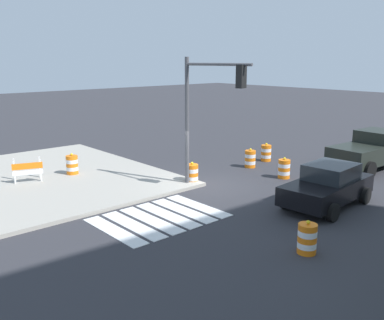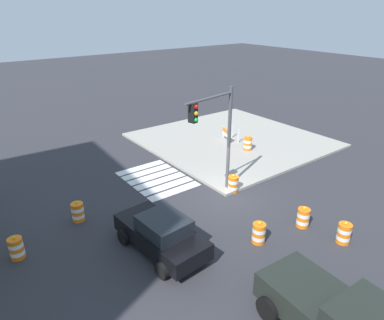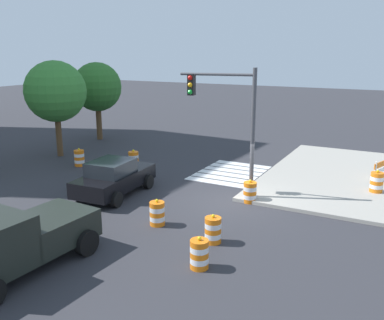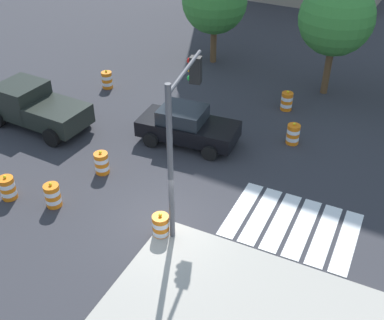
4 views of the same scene
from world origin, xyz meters
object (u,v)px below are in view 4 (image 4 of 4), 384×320
at_px(traffic_barrel_crosswalk_end, 53,195).
at_px(traffic_light_pole, 181,120).
at_px(street_tree_streetside_near, 336,18).
at_px(traffic_barrel_median_far, 107,80).
at_px(sports_car, 187,126).
at_px(street_tree_streetside_mid, 215,1).
at_px(traffic_barrel_near_corner, 293,134).
at_px(traffic_barrel_opposite_curb, 161,227).
at_px(traffic_barrel_far_curb, 102,163).
at_px(traffic_barrel_lane_center, 8,188).
at_px(pickup_truck, 32,106).
at_px(traffic_barrel_median_near, 287,101).

xyz_separation_m(traffic_barrel_crosswalk_end, traffic_light_pole, (4.48, 1.49, 3.46)).
height_order(traffic_barrel_crosswalk_end, street_tree_streetside_near, street_tree_streetside_near).
bearing_deg(traffic_barrel_median_far, sports_car, -25.58).
bearing_deg(street_tree_streetside_mid, traffic_barrel_median_far, -122.07).
xyz_separation_m(traffic_barrel_near_corner, traffic_barrel_opposite_curb, (-2.29, -7.68, 0.00)).
distance_m(traffic_barrel_crosswalk_end, street_tree_streetside_near, 15.51).
relative_size(traffic_barrel_far_curb, traffic_barrel_lane_center, 1.00).
bearing_deg(traffic_barrel_lane_center, traffic_barrel_far_curb, 52.81).
xyz_separation_m(sports_car, street_tree_streetside_mid, (-2.64, 8.79, 2.78)).
bearing_deg(traffic_light_pole, traffic_barrel_crosswalk_end, -161.57).
height_order(traffic_barrel_near_corner, traffic_barrel_far_curb, same).
bearing_deg(pickup_truck, traffic_barrel_opposite_curb, -24.17).
bearing_deg(pickup_truck, traffic_barrel_median_far, 80.50).
bearing_deg(traffic_barrel_lane_center, traffic_barrel_crosswalk_end, 12.17).
bearing_deg(pickup_truck, traffic_barrel_crosswalk_end, -42.66).
distance_m(traffic_barrel_crosswalk_end, street_tree_streetside_mid, 15.14).
xyz_separation_m(traffic_barrel_median_far, traffic_barrel_opposite_curb, (8.18, -8.75, 0.00)).
relative_size(pickup_truck, traffic_barrel_near_corner, 5.15).
bearing_deg(pickup_truck, traffic_barrel_near_corner, 17.99).
relative_size(street_tree_streetside_near, street_tree_streetside_mid, 1.06).
xyz_separation_m(traffic_barrel_median_near, street_tree_streetside_mid, (-5.70, 3.95, 3.14)).
distance_m(traffic_light_pole, street_tree_streetside_mid, 14.13).
bearing_deg(traffic_barrel_crosswalk_end, traffic_barrel_median_near, 63.33).
bearing_deg(traffic_light_pole, traffic_barrel_median_near, 84.06).
bearing_deg(traffic_barrel_lane_center, traffic_light_pole, 16.69).
bearing_deg(traffic_barrel_crosswalk_end, pickup_truck, 137.34).
bearing_deg(traffic_barrel_opposite_curb, sports_car, 108.36).
distance_m(traffic_barrel_median_far, traffic_barrel_opposite_curb, 11.97).
height_order(traffic_barrel_lane_center, traffic_light_pole, traffic_light_pole).
bearing_deg(traffic_barrel_opposite_curb, traffic_barrel_lane_center, -173.85).
distance_m(sports_car, traffic_barrel_opposite_curb, 6.06).
relative_size(sports_car, pickup_truck, 0.84).
bearing_deg(pickup_truck, traffic_light_pole, -17.05).
xyz_separation_m(traffic_light_pole, street_tree_streetside_mid, (-4.72, 13.31, -0.32)).
relative_size(pickup_truck, traffic_barrel_crosswalk_end, 5.15).
bearing_deg(traffic_barrel_far_curb, traffic_barrel_near_corner, 41.47).
relative_size(traffic_barrel_lane_center, traffic_light_pole, 0.19).
bearing_deg(sports_car, traffic_barrel_opposite_curb, -71.64).
bearing_deg(traffic_barrel_crosswalk_end, sports_car, 68.27).
bearing_deg(street_tree_streetside_near, sports_car, -119.74).
height_order(traffic_barrel_median_far, traffic_barrel_far_curb, same).
height_order(sports_car, traffic_barrel_opposite_curb, sports_car).
bearing_deg(street_tree_streetside_near, traffic_barrel_median_near, -114.85).
relative_size(sports_car, traffic_barrel_far_curb, 4.34).
xyz_separation_m(traffic_barrel_median_far, street_tree_streetside_near, (10.57, 4.53, 3.48)).
bearing_deg(sports_car, traffic_barrel_crosswalk_end, -111.73).
xyz_separation_m(traffic_barrel_crosswalk_end, traffic_barrel_median_near, (5.45, 10.85, 0.00)).
distance_m(traffic_barrel_median_near, traffic_barrel_median_far, 9.50).
xyz_separation_m(traffic_barrel_median_near, street_tree_streetside_near, (1.25, 2.69, 3.48)).
distance_m(traffic_barrel_far_curb, traffic_light_pole, 5.44).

